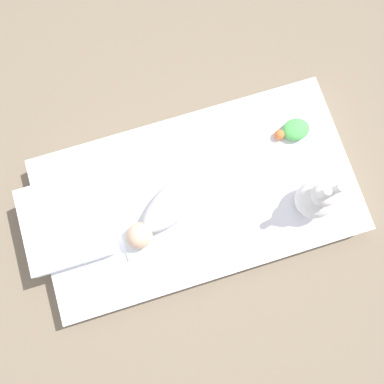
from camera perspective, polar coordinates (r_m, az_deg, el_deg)
name	(u,v)px	position (r m, az deg, el deg)	size (l,w,h in m)	color
ground_plane	(197,199)	(1.86, 0.74, -1.03)	(12.00, 12.00, 0.00)	#7A6B56
bed_mattress	(197,196)	(1.80, 0.77, -0.68)	(1.46, 0.78, 0.13)	white
burp_cloth	(150,230)	(1.71, -6.39, -5.71)	(0.26, 0.21, 0.02)	white
swaddled_baby	(182,195)	(1.65, -1.55, -0.49)	(0.57, 0.38, 0.16)	white
pillow	(64,223)	(1.77, -18.86, -4.45)	(0.36, 0.40, 0.08)	white
bunny_plush	(316,199)	(1.70, 18.42, -0.95)	(0.17, 0.17, 0.33)	white
turtle_plush	(294,130)	(1.85, 15.25, 9.09)	(0.17, 0.11, 0.06)	#51B756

